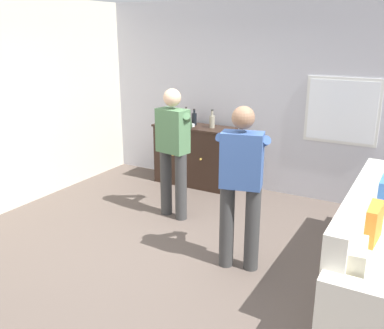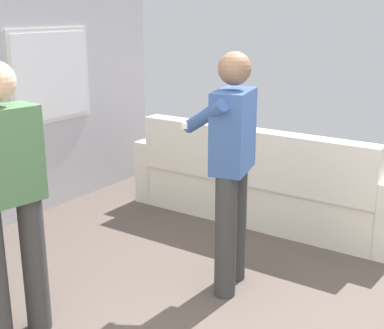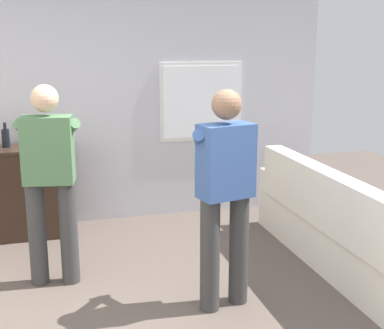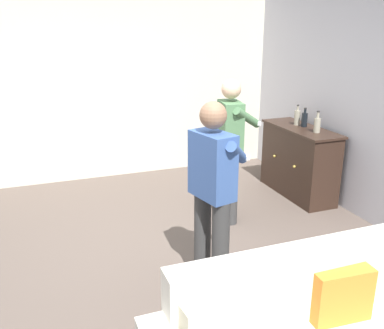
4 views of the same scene
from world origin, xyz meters
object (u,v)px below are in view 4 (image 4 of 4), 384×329
object	(u,v)px
couch	(340,329)
bottle_wine_green	(317,124)
person_standing_left	(231,144)
sideboard_cabinet	(299,161)
bottle_liquor_amber	(297,117)
bottle_spirits_clear	(304,119)
person_standing_right	(213,190)

from	to	relation	value
couch	bottle_wine_green	distance (m)	3.09
person_standing_left	sideboard_cabinet	bearing A→B (deg)	107.53
bottle_liquor_amber	bottle_spirits_clear	xyz separation A→B (m)	(0.13, 0.03, -0.01)
bottle_wine_green	bottle_liquor_amber	world-z (taller)	bottle_wine_green
person_standing_left	bottle_spirits_clear	bearing A→B (deg)	107.91
sideboard_cabinet	bottle_wine_green	world-z (taller)	bottle_wine_green
couch	sideboard_cabinet	xyz separation A→B (m)	(-2.85, 1.59, 0.12)
sideboard_cabinet	bottle_wine_green	xyz separation A→B (m)	(0.30, 0.02, 0.58)
couch	person_standing_right	distance (m)	1.40
bottle_spirits_clear	sideboard_cabinet	bearing A→B (deg)	-64.33
sideboard_cabinet	person_standing_right	size ratio (longest dim) A/B	0.76
bottle_spirits_clear	person_standing_left	bearing A→B (deg)	-72.09
sideboard_cabinet	bottle_spirits_clear	size ratio (longest dim) A/B	4.98
bottle_spirits_clear	person_standing_right	size ratio (longest dim) A/B	0.15
bottle_liquor_amber	person_standing_right	world-z (taller)	person_standing_right
bottle_spirits_clear	person_standing_left	world-z (taller)	person_standing_left
person_standing_right	sideboard_cabinet	bearing A→B (deg)	129.63
bottle_wine_green	bottle_spirits_clear	distance (m)	0.33
couch	bottle_wine_green	bearing A→B (deg)	147.76
bottle_liquor_amber	person_standing_left	xyz separation A→B (m)	(0.54, -1.25, -0.12)
person_standing_left	bottle_wine_green	bearing A→B (deg)	93.84
bottle_wine_green	person_standing_right	distance (m)	2.40
bottle_spirits_clear	bottle_liquor_amber	bearing A→B (deg)	-167.19
couch	bottle_wine_green	xyz separation A→B (m)	(-2.55, 1.61, 0.70)
person_standing_left	person_standing_right	world-z (taller)	same
bottle_liquor_amber	bottle_wine_green	bearing A→B (deg)	-1.16
bottle_wine_green	bottle_liquor_amber	size ratio (longest dim) A/B	1.00
sideboard_cabinet	couch	bearing A→B (deg)	-29.13
bottle_wine_green	bottle_spirits_clear	world-z (taller)	bottle_wine_green
bottle_wine_green	sideboard_cabinet	bearing A→B (deg)	-176.56
bottle_liquor_amber	sideboard_cabinet	bearing A→B (deg)	-10.05
bottle_wine_green	person_standing_left	size ratio (longest dim) A/B	0.16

